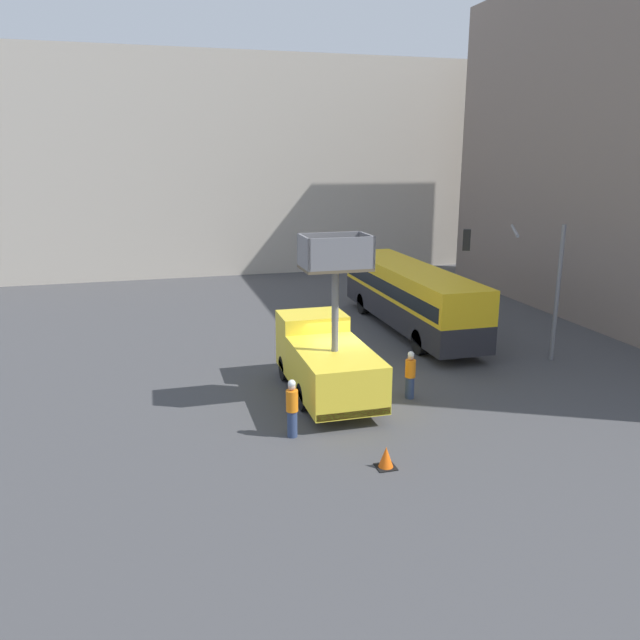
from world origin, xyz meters
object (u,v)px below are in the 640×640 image
(city_bus, at_px, (410,293))
(traffic_light_pole, at_px, (524,267))
(road_worker_directing, at_px, (410,375))
(traffic_cone_near_truck, at_px, (386,458))
(road_worker_near_truck, at_px, (292,408))
(utility_truck, at_px, (326,358))

(city_bus, distance_m, traffic_light_pole, 6.41)
(road_worker_directing, height_order, traffic_cone_near_truck, road_worker_directing)
(city_bus, height_order, road_worker_near_truck, city_bus)
(city_bus, relative_size, road_worker_near_truck, 6.50)
(utility_truck, bearing_deg, traffic_light_pole, 12.52)
(city_bus, bearing_deg, traffic_light_pole, -151.60)
(traffic_light_pole, height_order, traffic_cone_near_truck, traffic_light_pole)
(utility_truck, height_order, city_bus, utility_truck)
(traffic_light_pole, bearing_deg, traffic_cone_near_truck, -139.47)
(city_bus, bearing_deg, road_worker_directing, 157.54)
(road_worker_directing, bearing_deg, utility_truck, -48.42)
(traffic_light_pole, bearing_deg, city_bus, 117.94)
(traffic_light_pole, xyz_separation_m, traffic_cone_near_truck, (-9.18, -7.85, -3.71))
(utility_truck, relative_size, road_worker_near_truck, 3.27)
(traffic_light_pole, relative_size, traffic_cone_near_truck, 9.20)
(city_bus, xyz_separation_m, road_worker_near_truck, (-8.45, -10.52, -0.96))
(city_bus, bearing_deg, traffic_cone_near_truck, 154.81)
(road_worker_near_truck, bearing_deg, traffic_cone_near_truck, 35.39)
(road_worker_directing, bearing_deg, traffic_light_pole, 178.55)
(city_bus, distance_m, road_worker_near_truck, 13.53)
(city_bus, relative_size, traffic_cone_near_truck, 19.42)
(utility_truck, xyz_separation_m, traffic_cone_near_truck, (0.13, -5.78, -1.16))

